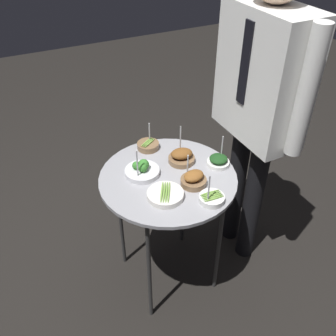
% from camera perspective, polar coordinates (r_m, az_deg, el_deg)
% --- Properties ---
extents(ground_plane, '(8.00, 8.00, 0.00)m').
position_cam_1_polar(ground_plane, '(2.29, 0.00, -15.67)').
color(ground_plane, black).
extents(serving_cart, '(0.65, 0.65, 0.73)m').
position_cam_1_polar(serving_cart, '(1.80, 0.00, -2.68)').
color(serving_cart, '#939399').
rests_on(serving_cart, ground_plane).
extents(bowl_asparagus_mid_left, '(0.11, 0.11, 0.13)m').
position_cam_1_polar(bowl_asparagus_mid_left, '(1.94, -3.05, 3.48)').
color(bowl_asparagus_mid_left, brown).
rests_on(bowl_asparagus_mid_left, serving_cart).
extents(bowl_roast_near_rim, '(0.13, 0.13, 0.18)m').
position_cam_1_polar(bowl_roast_near_rim, '(1.84, 2.08, 1.75)').
color(bowl_roast_near_rim, brown).
rests_on(bowl_roast_near_rim, serving_cart).
extents(bowl_asparagus_far_rim, '(0.11, 0.11, 0.16)m').
position_cam_1_polar(bowl_asparagus_far_rim, '(1.63, 6.67, -4.59)').
color(bowl_asparagus_far_rim, white).
rests_on(bowl_asparagus_far_rim, serving_cart).
extents(bowl_asparagus_mid_right, '(0.16, 0.16, 0.04)m').
position_cam_1_polar(bowl_asparagus_mid_right, '(1.64, -0.41, -4.08)').
color(bowl_asparagus_mid_right, silver).
rests_on(bowl_asparagus_mid_right, serving_cart).
extents(bowl_spinach_front_center, '(0.11, 0.11, 0.15)m').
position_cam_1_polar(bowl_spinach_front_center, '(1.84, 7.67, 1.09)').
color(bowl_spinach_front_center, white).
rests_on(bowl_spinach_front_center, serving_cart).
extents(bowl_broccoli_back_left, '(0.17, 0.17, 0.17)m').
position_cam_1_polar(bowl_broccoli_back_left, '(1.77, -3.97, -0.31)').
color(bowl_broccoli_back_left, silver).
rests_on(bowl_broccoli_back_left, serving_cart).
extents(bowl_roast_front_left, '(0.12, 0.12, 0.15)m').
position_cam_1_polar(bowl_roast_front_left, '(1.70, 3.91, -1.71)').
color(bowl_roast_front_left, brown).
rests_on(bowl_roast_front_left, serving_cart).
extents(waiter_figure, '(0.61, 0.23, 1.66)m').
position_cam_1_polar(waiter_figure, '(1.85, 13.98, 11.31)').
color(waiter_figure, black).
rests_on(waiter_figure, ground_plane).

